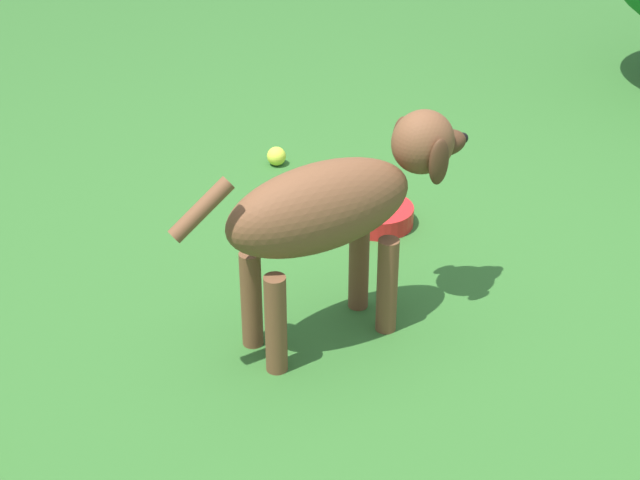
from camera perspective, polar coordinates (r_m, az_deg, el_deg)
name	(u,v)px	position (r m, az deg, el deg)	size (l,w,h in m)	color
ground	(358,305)	(2.75, 2.17, -3.75)	(14.00, 14.00, 0.00)	#2D6026
dog	(337,206)	(2.46, 0.98, 1.97)	(0.22, 0.84, 0.57)	brown
tennis_ball_1	(276,156)	(3.48, -2.50, 4.79)	(0.07, 0.07, 0.07)	#D3DD3D
water_bowl	(378,215)	(3.12, 3.34, 1.42)	(0.22, 0.22, 0.06)	red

